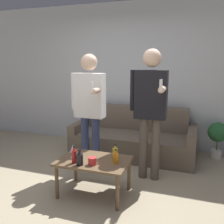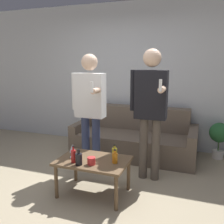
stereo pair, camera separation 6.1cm
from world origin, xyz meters
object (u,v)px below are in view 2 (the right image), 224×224
at_px(coffee_table, 93,164).
at_px(person_standing_right, 150,104).
at_px(person_standing_left, 90,104).
at_px(bottle_orange, 115,158).
at_px(couch, 135,138).

distance_m(coffee_table, person_standing_right, 1.09).
height_order(coffee_table, person_standing_left, person_standing_left).
xyz_separation_m(bottle_orange, person_standing_left, (-0.59, 0.60, 0.51)).
distance_m(bottle_orange, person_standing_right, 0.90).
bearing_deg(bottle_orange, person_standing_right, 67.84).
distance_m(couch, coffee_table, 1.53).
xyz_separation_m(bottle_orange, person_standing_right, (0.27, 0.66, 0.55)).
distance_m(bottle_orange, person_standing_left, 0.98).
relative_size(bottle_orange, person_standing_left, 0.10).
bearing_deg(bottle_orange, person_standing_left, 134.85).
bearing_deg(coffee_table, person_standing_left, 117.72).
height_order(coffee_table, person_standing_right, person_standing_right).
bearing_deg(person_standing_right, couch, 116.13).
bearing_deg(person_standing_left, bottle_orange, -45.15).
distance_m(couch, bottle_orange, 1.55).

